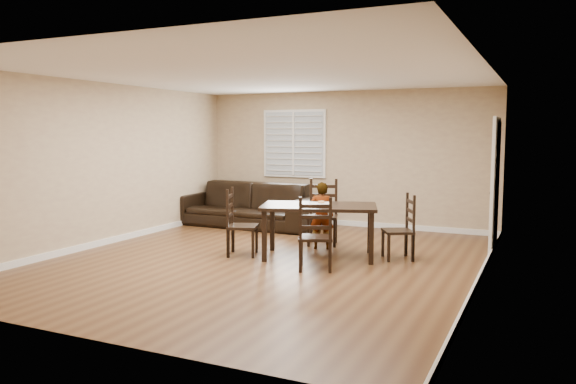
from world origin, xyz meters
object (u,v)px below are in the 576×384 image
at_px(donut, 321,202).
at_px(chair_right, 406,230).
at_px(chair_left, 235,225).
at_px(child, 321,216).
at_px(chair_near, 323,214).
at_px(dining_table, 319,211).
at_px(chair_far, 315,238).
at_px(sofa, 247,205).

bearing_deg(donut, chair_right, 10.42).
height_order(chair_left, child, child).
relative_size(chair_near, chair_right, 1.12).
relative_size(dining_table, chair_right, 1.96).
relative_size(chair_near, child, 1.01).
bearing_deg(chair_right, chair_near, -139.62).
bearing_deg(chair_near, donut, -87.61).
xyz_separation_m(chair_left, child, (1.04, 0.99, 0.08)).
bearing_deg(child, chair_far, 90.18).
relative_size(chair_near, donut, 10.32).
bearing_deg(donut, dining_table, -78.22).
height_order(chair_right, sofa, chair_right).
bearing_deg(chair_right, chair_far, -64.09).
bearing_deg(dining_table, donut, 83.66).
relative_size(dining_table, sofa, 0.64).
height_order(dining_table, child, child).
bearing_deg(chair_far, chair_left, -37.61).
relative_size(chair_far, donut, 9.63).
distance_m(dining_table, donut, 0.22).
xyz_separation_m(chair_far, donut, (-0.33, 1.04, 0.36)).
bearing_deg(chair_far, dining_table, -92.64).
bearing_deg(chair_far, child, -92.82).
bearing_deg(dining_table, sofa, 120.97).
relative_size(chair_left, chair_right, 1.06).
bearing_deg(sofa, dining_table, -39.65).
distance_m(child, donut, 0.51).
relative_size(child, sofa, 0.37).
bearing_deg(chair_near, chair_right, -38.59).
bearing_deg(chair_left, dining_table, -91.84).
bearing_deg(chair_right, chair_left, -99.26).
xyz_separation_m(dining_table, chair_right, (1.21, 0.42, -0.27)).
relative_size(chair_far, chair_right, 1.05).
distance_m(chair_right, sofa, 3.96).
height_order(donut, sofa, sofa).
xyz_separation_m(chair_left, chair_right, (2.44, 0.82, -0.03)).
distance_m(dining_table, child, 0.64).
distance_m(chair_far, donut, 1.15).
bearing_deg(chair_far, chair_near, -92.96).
distance_m(chair_far, chair_left, 1.58).
height_order(chair_left, sofa, chair_left).
distance_m(chair_near, sofa, 2.30).
xyz_separation_m(chair_left, donut, (1.19, 0.59, 0.35)).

